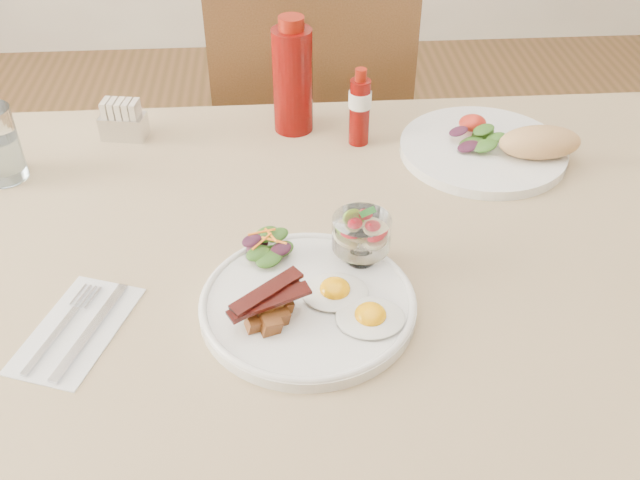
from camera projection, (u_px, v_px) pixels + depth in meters
table at (336, 290)px, 1.08m from camera, size 1.33×0.88×0.75m
chair_far at (311, 145)px, 1.69m from camera, size 0.42×0.42×0.93m
main_plate at (308, 305)px, 0.92m from camera, size 0.28×0.28×0.02m
fried_eggs at (352, 303)px, 0.90m from camera, size 0.14×0.15×0.02m
bacon_potato_pile at (268, 308)px, 0.87m from camera, size 0.11×0.08×0.04m
side_salad at (268, 248)px, 0.97m from camera, size 0.08×0.07×0.04m
fruit_cup at (361, 233)px, 0.95m from camera, size 0.08×0.08×0.08m
second_plate at (496, 147)px, 1.21m from camera, size 0.29×0.28×0.07m
ketchup_bottle at (293, 79)px, 1.24m from camera, size 0.09×0.09×0.21m
hot_sauce_bottle at (360, 108)px, 1.22m from camera, size 0.05×0.05×0.14m
sugar_caddy at (123, 122)px, 1.25m from camera, size 0.08×0.06×0.07m
napkin_cutlery at (77, 330)px, 0.89m from camera, size 0.16×0.21×0.01m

